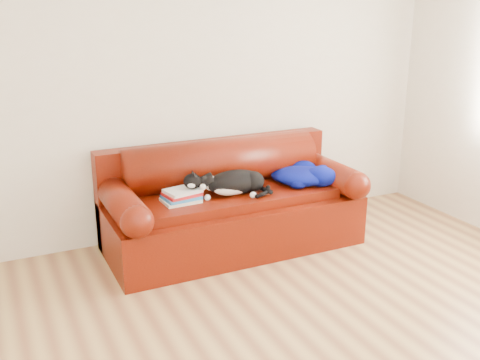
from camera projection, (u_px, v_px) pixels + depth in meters
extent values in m
plane|color=brown|center=(329.00, 336.00, 3.51)|extent=(4.50, 4.50, 0.00)
cube|color=beige|center=(205.00, 86.00, 4.83)|extent=(4.50, 0.02, 2.60)
cube|color=#3B0902|center=(232.00, 223.00, 4.74)|extent=(2.10, 0.90, 0.42)
cube|color=#3B0902|center=(235.00, 198.00, 4.63)|extent=(1.66, 0.62, 0.10)
cylinder|color=black|center=(137.00, 281.00, 4.14)|extent=(0.06, 0.06, 0.05)
cylinder|color=black|center=(345.00, 238.00, 4.90)|extent=(0.06, 0.06, 0.05)
cylinder|color=black|center=(115.00, 248.00, 4.70)|extent=(0.06, 0.06, 0.05)
cylinder|color=black|center=(305.00, 213.00, 5.46)|extent=(0.06, 0.06, 0.05)
cube|color=#3B0902|center=(215.00, 186.00, 4.99)|extent=(2.10, 0.18, 0.85)
cylinder|color=#3B0902|center=(220.00, 162.00, 4.82)|extent=(1.70, 0.40, 0.40)
cylinder|color=#3B0902|center=(121.00, 202.00, 4.26)|extent=(0.24, 0.88, 0.24)
sphere|color=#3B0902|center=(137.00, 222.00, 3.88)|extent=(0.24, 0.24, 0.24)
cylinder|color=#3B0902|center=(326.00, 172.00, 5.02)|extent=(0.24, 0.88, 0.24)
sphere|color=#3B0902|center=(356.00, 186.00, 4.65)|extent=(0.24, 0.24, 0.24)
cube|color=beige|center=(182.00, 200.00, 4.39)|extent=(0.29, 0.23, 0.02)
cube|color=white|center=(182.00, 200.00, 4.39)|extent=(0.28, 0.22, 0.02)
cube|color=#216CB2|center=(182.00, 197.00, 4.38)|extent=(0.29, 0.24, 0.02)
cube|color=white|center=(182.00, 197.00, 4.38)|extent=(0.28, 0.22, 0.02)
cube|color=#AB1316|center=(182.00, 194.00, 4.37)|extent=(0.29, 0.24, 0.02)
cube|color=white|center=(182.00, 194.00, 4.37)|extent=(0.28, 0.23, 0.02)
cube|color=silver|center=(181.00, 191.00, 4.36)|extent=(0.29, 0.25, 0.02)
cube|color=white|center=(181.00, 191.00, 4.36)|extent=(0.28, 0.23, 0.02)
ellipsoid|color=black|center=(235.00, 182.00, 4.54)|extent=(0.54, 0.40, 0.20)
ellipsoid|color=silver|center=(233.00, 189.00, 4.50)|extent=(0.36, 0.25, 0.12)
ellipsoid|color=silver|center=(212.00, 183.00, 4.49)|extent=(0.17, 0.16, 0.12)
ellipsoid|color=black|center=(252.00, 183.00, 4.57)|extent=(0.25, 0.25, 0.17)
ellipsoid|color=black|center=(196.00, 176.00, 4.49)|extent=(0.18, 0.17, 0.12)
ellipsoid|color=silver|center=(196.00, 180.00, 4.46)|extent=(0.08, 0.08, 0.05)
sphere|color=#BF7272|center=(194.00, 180.00, 4.44)|extent=(0.02, 0.02, 0.02)
cone|color=black|center=(198.00, 170.00, 4.45)|extent=(0.07, 0.06, 0.06)
cone|color=black|center=(198.00, 168.00, 4.51)|extent=(0.07, 0.06, 0.06)
cylinder|color=black|center=(265.00, 190.00, 4.57)|extent=(0.05, 0.17, 0.04)
sphere|color=silver|center=(207.00, 194.00, 4.49)|extent=(0.05, 0.05, 0.05)
sphere|color=silver|center=(253.00, 195.00, 4.47)|extent=(0.05, 0.05, 0.05)
ellipsoid|color=#02094C|center=(301.00, 175.00, 4.81)|extent=(0.57, 0.54, 0.15)
ellipsoid|color=#02094C|center=(320.00, 175.00, 4.76)|extent=(0.35, 0.32, 0.17)
ellipsoid|color=#02094C|center=(287.00, 175.00, 4.89)|extent=(0.37, 0.39, 0.11)
ellipsoid|color=#02094C|center=(303.00, 169.00, 4.94)|extent=(0.28, 0.25, 0.17)
ellipsoid|color=#02094C|center=(298.00, 181.00, 4.71)|extent=(0.23, 0.24, 0.11)
ellipsoid|color=silver|center=(312.00, 175.00, 4.74)|extent=(0.21, 0.14, 0.05)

